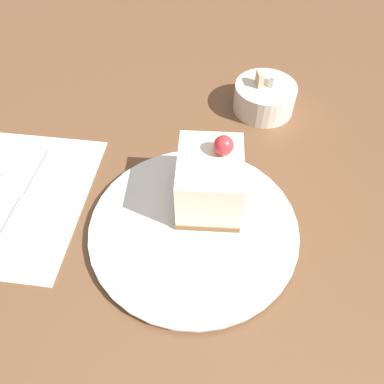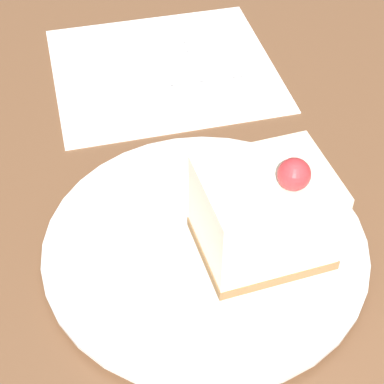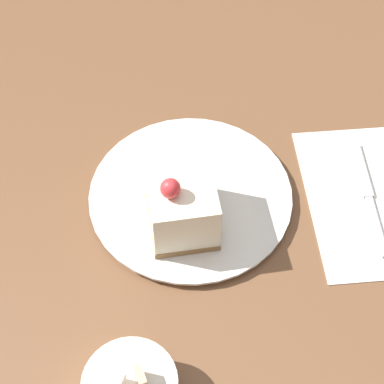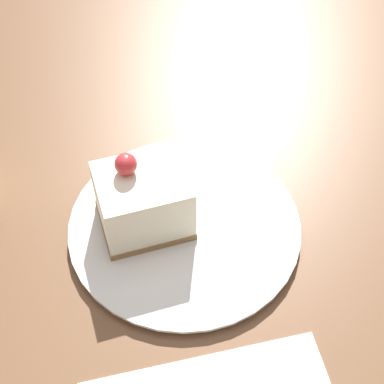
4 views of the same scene
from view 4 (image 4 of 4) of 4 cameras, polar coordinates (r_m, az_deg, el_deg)
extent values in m
plane|color=brown|center=(0.71, -3.30, -4.26)|extent=(4.00, 4.00, 0.00)
cylinder|color=silver|center=(0.71, -0.66, -3.23)|extent=(0.25, 0.25, 0.01)
cylinder|color=silver|center=(0.71, -0.67, -3.06)|extent=(0.26, 0.26, 0.00)
cube|color=olive|center=(0.71, -4.17, -2.47)|extent=(0.09, 0.10, 0.01)
cube|color=white|center=(0.68, -4.35, -0.61)|extent=(0.09, 0.10, 0.07)
sphere|color=red|center=(0.65, -5.91, 2.48)|extent=(0.02, 0.02, 0.02)
camera|label=1|loc=(0.58, 26.63, 27.71)|focal=35.00mm
camera|label=2|loc=(0.76, 0.62, 37.31)|focal=60.00mm
camera|label=3|loc=(0.59, -72.53, 32.16)|focal=60.00mm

